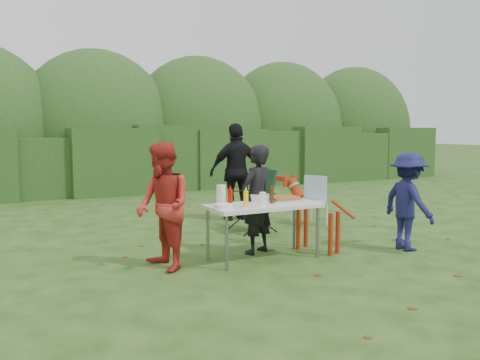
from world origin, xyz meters
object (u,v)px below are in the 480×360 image
child (408,202)px  paper_towel_roll (221,195)px  person_red_jacket (163,206)px  mustard_bottle (246,199)px  person_cook (256,200)px  ketchup_bottle (230,198)px  lawn_chair (309,200)px  folding_table (263,208)px  beer_bottle (272,194)px  person_black_puffy (237,172)px  camping_chair (252,200)px  dog (318,216)px

child → paper_towel_roll: bearing=78.3°
person_red_jacket → mustard_bottle: (1.03, -0.22, 0.05)m
person_cook → ketchup_bottle: person_cook is taller
lawn_chair → mustard_bottle: (-2.29, -1.82, 0.40)m
folding_table → mustard_bottle: bearing=-164.9°
paper_towel_roll → folding_table: bearing=-20.3°
beer_bottle → person_black_puffy: bearing=71.8°
child → person_black_puffy: bearing=21.6°
lawn_chair → mustard_bottle: size_ratio=4.37×
folding_table → child: size_ratio=1.08×
camping_chair → paper_towel_roll: bearing=48.0°
person_cook → person_black_puffy: bearing=-135.3°
folding_table → person_black_puffy: 2.93m
dog → beer_bottle: 0.84m
person_cook → beer_bottle: person_cook is taller
mustard_bottle → paper_towel_roll: paper_towel_roll is taller
mustard_bottle → beer_bottle: beer_bottle is taller
ketchup_bottle → beer_bottle: bearing=0.4°
person_cook → lawn_chair: 2.40m
beer_bottle → dog: bearing=-0.0°
folding_table → camping_chair: size_ratio=1.42×
person_cook → ketchup_bottle: (-0.57, -0.32, 0.10)m
ketchup_bottle → paper_towel_roll: 0.20m
dog → mustard_bottle: 1.25m
person_red_jacket → paper_towel_roll: bearing=87.9°
folding_table → camping_chair: bearing=65.6°
person_red_jacket → camping_chair: 2.58m
person_black_puffy → dog: bearing=92.8°
person_cook → person_red_jacket: person_red_jacket is taller
folding_table → person_black_puffy: person_black_puffy is taller
person_cook → camping_chair: size_ratio=1.43×
folding_table → paper_towel_roll: paper_towel_roll is taller
person_black_puffy → ketchup_bottle: bearing=66.6°
dog → person_red_jacket: bearing=66.5°
ketchup_bottle → person_cook: bearing=29.5°
lawn_chair → person_red_jacket: bearing=-0.1°
paper_towel_roll → child: bearing=-15.4°
mustard_bottle → ketchup_bottle: (-0.18, 0.08, 0.01)m
paper_towel_roll → lawn_chair: bearing=31.5°
camping_chair → dog: bearing=94.7°
person_cook → camping_chair: (0.67, 1.31, -0.23)m
folding_table → mustard_bottle: size_ratio=7.50×
ketchup_bottle → camping_chair: bearing=53.0°
mustard_bottle → ketchup_bottle: ketchup_bottle is taller
person_cook → mustard_bottle: size_ratio=7.54×
ketchup_bottle → mustard_bottle: bearing=-23.6°
beer_bottle → lawn_chair: bearing=43.0°
person_black_puffy → lawn_chair: (0.96, -1.00, -0.48)m
beer_bottle → ketchup_bottle: bearing=-179.6°
ketchup_bottle → paper_towel_roll: bearing=99.7°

